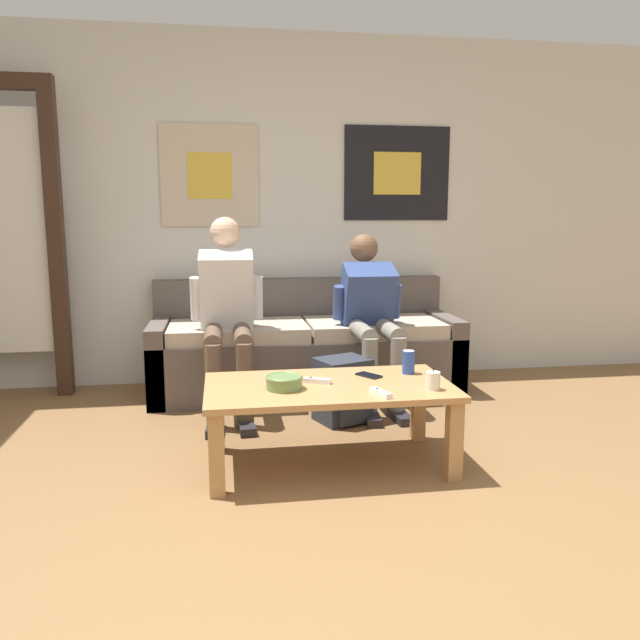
% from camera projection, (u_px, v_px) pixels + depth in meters
% --- Properties ---
extents(ground_plane, '(18.00, 18.00, 0.00)m').
position_uv_depth(ground_plane, '(323.00, 587.00, 2.11)').
color(ground_plane, brown).
extents(wall_back, '(10.00, 0.07, 2.55)m').
position_uv_depth(wall_back, '(263.00, 211.00, 4.63)').
color(wall_back, silver).
rests_on(wall_back, ground_plane).
extents(couch, '(2.15, 0.75, 0.78)m').
position_uv_depth(couch, '(305.00, 351.00, 4.47)').
color(couch, '#564C47').
rests_on(couch, ground_plane).
extents(coffee_table, '(1.22, 0.66, 0.42)m').
position_uv_depth(coffee_table, '(329.00, 397.00, 3.10)').
color(coffee_table, '#B27F4C').
rests_on(coffee_table, ground_plane).
extents(person_seated_adult, '(0.47, 0.88, 1.23)m').
position_uv_depth(person_seated_adult, '(227.00, 307.00, 3.95)').
color(person_seated_adult, brown).
rests_on(person_seated_adult, ground_plane).
extents(person_seated_teen, '(0.47, 0.88, 1.12)m').
position_uv_depth(person_seated_teen, '(371.00, 311.00, 4.11)').
color(person_seated_teen, gray).
rests_on(person_seated_teen, ground_plane).
extents(backpack, '(0.37, 0.35, 0.39)m').
position_uv_depth(backpack, '(343.00, 392.00, 3.79)').
color(backpack, '#282D38').
rests_on(backpack, ground_plane).
extents(ceramic_bowl, '(0.18, 0.18, 0.07)m').
position_uv_depth(ceramic_bowl, '(284.00, 381.00, 3.00)').
color(ceramic_bowl, '#607F47').
rests_on(ceramic_bowl, coffee_table).
extents(pillar_candle, '(0.07, 0.07, 0.10)m').
position_uv_depth(pillar_candle, '(433.00, 381.00, 2.98)').
color(pillar_candle, silver).
rests_on(pillar_candle, coffee_table).
extents(drink_can_blue, '(0.07, 0.07, 0.12)m').
position_uv_depth(drink_can_blue, '(408.00, 362.00, 3.29)').
color(drink_can_blue, '#28479E').
rests_on(drink_can_blue, coffee_table).
extents(game_controller_near_left, '(0.08, 0.15, 0.03)m').
position_uv_depth(game_controller_near_left, '(381.00, 393.00, 2.89)').
color(game_controller_near_left, white).
rests_on(game_controller_near_left, coffee_table).
extents(game_controller_near_right, '(0.15, 0.09, 0.03)m').
position_uv_depth(game_controller_near_right, '(317.00, 381.00, 3.11)').
color(game_controller_near_right, white).
rests_on(game_controller_near_right, coffee_table).
extents(cell_phone, '(0.13, 0.15, 0.01)m').
position_uv_depth(cell_phone, '(369.00, 375.00, 3.24)').
color(cell_phone, black).
rests_on(cell_phone, coffee_table).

